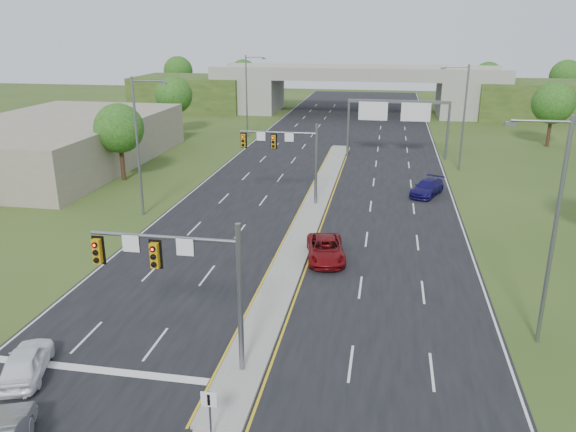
% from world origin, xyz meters
% --- Properties ---
extents(ground, '(240.00, 240.00, 0.00)m').
position_xyz_m(ground, '(0.00, 0.00, 0.00)').
color(ground, '#2F4418').
rests_on(ground, ground).
extents(road, '(24.00, 160.00, 0.02)m').
position_xyz_m(road, '(0.00, 35.00, 0.01)').
color(road, black).
rests_on(road, ground).
extents(median, '(2.00, 54.00, 0.16)m').
position_xyz_m(median, '(0.00, 23.00, 0.10)').
color(median, gray).
rests_on(median, road).
extents(median_nose, '(2.00, 2.00, 0.16)m').
position_xyz_m(median_nose, '(0.00, -4.00, 0.10)').
color(median_nose, gray).
rests_on(median_nose, road).
extents(lane_markings, '(23.72, 160.00, 0.01)m').
position_xyz_m(lane_markings, '(-0.60, 28.91, 0.02)').
color(lane_markings, gold).
rests_on(lane_markings, road).
extents(signal_mast_near, '(6.62, 0.60, 7.00)m').
position_xyz_m(signal_mast_near, '(-2.26, -0.07, 4.73)').
color(signal_mast_near, slate).
rests_on(signal_mast_near, ground).
extents(signal_mast_far, '(6.62, 0.60, 7.00)m').
position_xyz_m(signal_mast_far, '(-2.26, 24.93, 4.73)').
color(signal_mast_far, slate).
rests_on(signal_mast_far, ground).
extents(keep_right_sign, '(0.60, 0.13, 2.20)m').
position_xyz_m(keep_right_sign, '(0.00, -4.53, 1.52)').
color(keep_right_sign, slate).
rests_on(keep_right_sign, ground).
extents(sign_gantry, '(11.58, 0.44, 6.67)m').
position_xyz_m(sign_gantry, '(6.68, 44.92, 5.24)').
color(sign_gantry, slate).
rests_on(sign_gantry, ground).
extents(overpass, '(80.00, 14.00, 8.10)m').
position_xyz_m(overpass, '(0.00, 80.00, 3.55)').
color(overpass, gray).
rests_on(overpass, ground).
extents(lightpole_l_mid, '(2.85, 0.25, 11.00)m').
position_xyz_m(lightpole_l_mid, '(-13.30, 20.00, 6.10)').
color(lightpole_l_mid, slate).
rests_on(lightpole_l_mid, ground).
extents(lightpole_l_far, '(2.85, 0.25, 11.00)m').
position_xyz_m(lightpole_l_far, '(-13.30, 55.00, 6.10)').
color(lightpole_l_far, slate).
rests_on(lightpole_l_far, ground).
extents(lightpole_r_near, '(2.85, 0.25, 11.00)m').
position_xyz_m(lightpole_r_near, '(13.30, 5.00, 6.10)').
color(lightpole_r_near, slate).
rests_on(lightpole_r_near, ground).
extents(lightpole_r_far, '(2.85, 0.25, 11.00)m').
position_xyz_m(lightpole_r_far, '(13.30, 40.00, 6.10)').
color(lightpole_r_far, slate).
rests_on(lightpole_r_far, ground).
extents(tree_l_near, '(4.80, 4.80, 7.60)m').
position_xyz_m(tree_l_near, '(-20.00, 30.00, 5.18)').
color(tree_l_near, '#382316').
rests_on(tree_l_near, ground).
extents(tree_l_mid, '(5.20, 5.20, 8.12)m').
position_xyz_m(tree_l_mid, '(-24.00, 55.00, 5.51)').
color(tree_l_mid, '#382316').
rests_on(tree_l_mid, ground).
extents(tree_r_mid, '(5.20, 5.20, 8.12)m').
position_xyz_m(tree_r_mid, '(26.00, 55.00, 5.51)').
color(tree_r_mid, '#382316').
rests_on(tree_r_mid, ground).
extents(tree_back_a, '(6.00, 6.00, 8.85)m').
position_xyz_m(tree_back_a, '(-38.00, 94.00, 5.84)').
color(tree_back_a, '#382316').
rests_on(tree_back_a, ground).
extents(tree_back_b, '(5.60, 5.60, 8.32)m').
position_xyz_m(tree_back_b, '(-24.00, 94.00, 5.51)').
color(tree_back_b, '#382316').
rests_on(tree_back_b, ground).
extents(tree_back_c, '(5.60, 5.60, 8.32)m').
position_xyz_m(tree_back_c, '(24.00, 94.00, 5.51)').
color(tree_back_c, '#382316').
rests_on(tree_back_c, ground).
extents(tree_back_d, '(6.00, 6.00, 8.85)m').
position_xyz_m(tree_back_d, '(38.00, 94.00, 5.84)').
color(tree_back_d, '#382316').
rests_on(tree_back_d, ground).
extents(commercial_building, '(18.00, 30.00, 5.00)m').
position_xyz_m(commercial_building, '(-30.00, 35.00, 2.50)').
color(commercial_building, gray).
rests_on(commercial_building, ground).
extents(car_white, '(2.88, 4.37, 1.38)m').
position_xyz_m(car_white, '(-9.20, -1.91, 0.71)').
color(car_white, white).
rests_on(car_white, road).
extents(car_far_a, '(3.19, 5.41, 1.41)m').
position_xyz_m(car_far_a, '(2.19, 13.35, 0.73)').
color(car_far_a, maroon).
rests_on(car_far_a, road).
extents(car_far_b, '(3.64, 5.19, 1.39)m').
position_xyz_m(car_far_b, '(9.59, 29.78, 0.72)').
color(car_far_b, '#130D4E').
rests_on(car_far_b, road).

